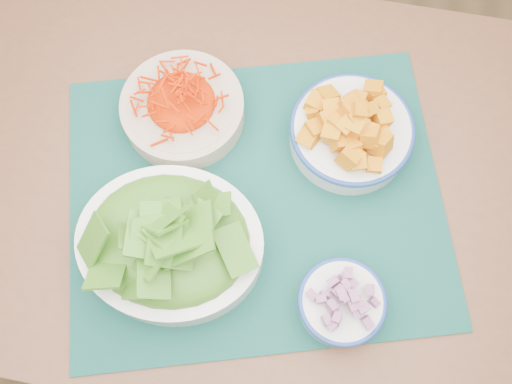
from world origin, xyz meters
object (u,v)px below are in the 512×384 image
carrot_bowl (182,106)px  lettuce_bowl (169,240)px  onion_bowl (342,302)px  table (244,193)px  placemat (256,199)px  squash_bowl (352,128)px

carrot_bowl → lettuce_bowl: 0.23m
onion_bowl → lettuce_bowl: bearing=171.3°
carrot_bowl → lettuce_bowl: size_ratio=0.89×
table → onion_bowl: onion_bowl is taller
lettuce_bowl → onion_bowl: bearing=-10.5°
table → lettuce_bowl: 0.24m
placemat → squash_bowl: (0.13, 0.13, 0.05)m
squash_bowl → lettuce_bowl: (-0.24, -0.23, 0.01)m
onion_bowl → squash_bowl: bearing=94.1°
lettuce_bowl → carrot_bowl: bearing=96.8°
carrot_bowl → onion_bowl: size_ratio=1.70×
table → onion_bowl: 0.30m
placemat → onion_bowl: (0.15, -0.15, 0.04)m
lettuce_bowl → onion_bowl: 0.27m
table → onion_bowl: bearing=-45.7°
carrot_bowl → onion_bowl: bearing=-42.2°
placemat → onion_bowl: bearing=-60.0°
placemat → lettuce_bowl: lettuce_bowl is taller
squash_bowl → lettuce_bowl: lettuce_bowl is taller
placemat → lettuce_bowl: 0.17m
lettuce_bowl → onion_bowl: size_ratio=1.92×
carrot_bowl → squash_bowl: 0.28m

